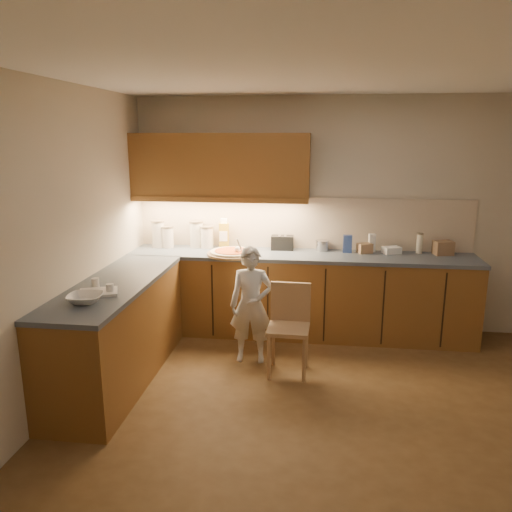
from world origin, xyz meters
name	(u,v)px	position (x,y,z in m)	size (l,w,h in m)	color
room	(345,207)	(0.00, 0.00, 1.68)	(4.54, 4.50, 2.62)	brown
l_counter	(245,305)	(-0.92, 1.25, 0.46)	(3.77, 2.62, 0.92)	brown
backsplash	(302,223)	(-0.38, 1.99, 1.21)	(3.75, 0.02, 0.58)	beige
upper_cabinets	(220,166)	(-1.27, 1.82, 1.85)	(1.95, 0.36, 0.73)	brown
pizza_on_board	(233,253)	(-1.10, 1.55, 0.94)	(0.54, 0.54, 0.22)	#A58152
child	(251,305)	(-0.81, 0.94, 0.57)	(0.42, 0.27, 1.15)	silver
wooden_chair	(289,322)	(-0.43, 0.77, 0.49)	(0.39, 0.39, 0.84)	tan
mixing_bowl	(85,298)	(-1.95, -0.16, 0.95)	(0.27, 0.27, 0.07)	white
canister_a	(158,234)	(-2.02, 1.83, 1.08)	(0.16, 0.16, 0.31)	silver
canister_b	(168,237)	(-1.90, 1.82, 1.04)	(0.14, 0.14, 0.25)	white
canister_c	(196,234)	(-1.58, 1.88, 1.07)	(0.16, 0.16, 0.30)	silver
canister_d	(207,237)	(-1.45, 1.86, 1.05)	(0.15, 0.15, 0.25)	white
oil_jug	(224,235)	(-1.26, 1.87, 1.08)	(0.13, 0.10, 0.34)	gold
toaster	(282,243)	(-0.59, 1.87, 1.00)	(0.25, 0.15, 0.16)	black
steel_pot	(322,245)	(-0.14, 1.88, 0.98)	(0.15, 0.15, 0.12)	#AFAFB4
blue_box	(347,244)	(0.13, 1.83, 1.02)	(0.10, 0.07, 0.19)	#2E468C
card_box_a	(365,248)	(0.32, 1.83, 0.97)	(0.15, 0.11, 0.11)	tan
white_bottle	(372,243)	(0.40, 1.89, 1.02)	(0.07, 0.07, 0.20)	white
flat_pack	(391,250)	(0.61, 1.85, 0.96)	(0.18, 0.13, 0.07)	white
tall_jar	(420,243)	(0.91, 1.90, 1.03)	(0.07, 0.07, 0.22)	white
card_box_b	(443,248)	(1.15, 1.86, 0.99)	(0.19, 0.15, 0.15)	#977351
dough_cloth	(98,292)	(-1.95, 0.07, 0.93)	(0.30, 0.24, 0.02)	silver
spice_jar_a	(95,283)	(-2.03, 0.20, 0.96)	(0.06, 0.06, 0.09)	silver
spice_jar_b	(110,289)	(-1.85, 0.08, 0.96)	(0.06, 0.06, 0.08)	white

